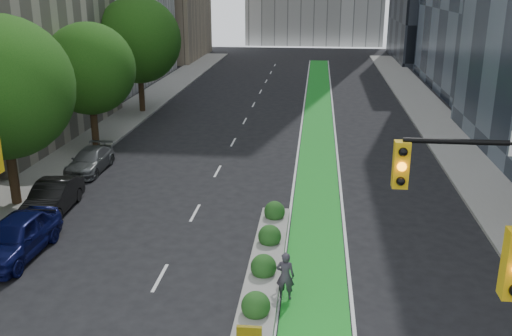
% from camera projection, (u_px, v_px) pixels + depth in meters
% --- Properties ---
extents(sidewalk_left, '(3.60, 90.00, 0.15)m').
position_uv_depth(sidewalk_left, '(101.00, 133.00, 39.12)').
color(sidewalk_left, gray).
rests_on(sidewalk_left, ground).
extents(sidewalk_right, '(3.60, 90.00, 0.15)m').
position_uv_depth(sidewalk_right, '(455.00, 143.00, 36.73)').
color(sidewalk_right, gray).
rests_on(sidewalk_right, ground).
extents(bike_lane_paint, '(2.20, 70.00, 0.01)m').
position_uv_depth(bike_lane_paint, '(318.00, 123.00, 42.36)').
color(bike_lane_paint, '#1B9525').
rests_on(bike_lane_paint, ground).
extents(tree_mid, '(6.40, 6.40, 8.78)m').
position_uv_depth(tree_mid, '(1.00, 88.00, 25.05)').
color(tree_mid, black).
rests_on(tree_mid, ground).
extents(tree_midfar, '(5.60, 5.60, 7.76)m').
position_uv_depth(tree_midfar, '(89.00, 69.00, 34.69)').
color(tree_midfar, black).
rests_on(tree_midfar, ground).
extents(tree_far, '(6.60, 6.60, 9.00)m').
position_uv_depth(tree_far, '(138.00, 40.00, 43.90)').
color(tree_far, black).
rests_on(tree_far, ground).
extents(median_planter, '(1.20, 10.26, 1.10)m').
position_uv_depth(median_planter, '(266.00, 260.00, 20.74)').
color(median_planter, gray).
rests_on(median_planter, ground).
extents(cyclist, '(0.64, 0.45, 1.68)m').
position_uv_depth(cyclist, '(285.00, 276.00, 18.69)').
color(cyclist, '#38343F').
rests_on(cyclist, ground).
extents(parked_car_left_near, '(1.99, 4.75, 1.61)m').
position_uv_depth(parked_car_left_near, '(16.00, 237.00, 21.60)').
color(parked_car_left_near, '#0B0F45').
rests_on(parked_car_left_near, ground).
extents(parked_car_left_mid, '(1.77, 4.41, 1.43)m').
position_uv_depth(parked_car_left_mid, '(53.00, 197.00, 25.81)').
color(parked_car_left_mid, black).
rests_on(parked_car_left_mid, ground).
extents(parked_car_left_far, '(1.78, 4.28, 1.23)m').
position_uv_depth(parked_car_left_far, '(90.00, 160.00, 31.45)').
color(parked_car_left_far, '#525657').
rests_on(parked_car_left_far, ground).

